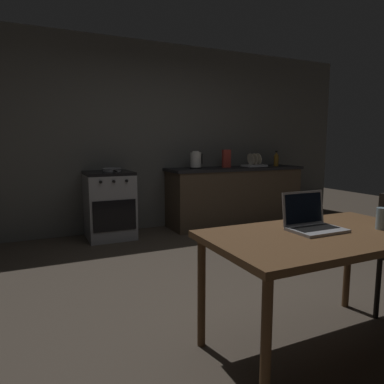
# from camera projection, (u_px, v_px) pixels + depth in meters

# --- Properties ---
(ground_plane) EXTENTS (12.00, 12.00, 0.00)m
(ground_plane) POSITION_uv_depth(u_px,v_px,m) (239.00, 293.00, 2.93)
(ground_plane) COLOR #473D33
(back_wall) EXTENTS (6.40, 0.10, 2.68)m
(back_wall) POSITION_uv_depth(u_px,v_px,m) (164.00, 137.00, 5.18)
(back_wall) COLOR #5A5956
(back_wall) RESTS_ON ground_plane
(kitchen_counter) EXTENTS (2.16, 0.64, 0.89)m
(kitchen_counter) POSITION_uv_depth(u_px,v_px,m) (235.00, 195.00, 5.42)
(kitchen_counter) COLOR #4C3D2D
(kitchen_counter) RESTS_ON ground_plane
(stove_oven) EXTENTS (0.60, 0.62, 0.89)m
(stove_oven) POSITION_uv_depth(u_px,v_px,m) (109.00, 205.00, 4.61)
(stove_oven) COLOR gray
(stove_oven) RESTS_ON ground_plane
(dining_table) EXTENTS (1.37, 0.77, 0.73)m
(dining_table) POSITION_uv_depth(u_px,v_px,m) (320.00, 245.00, 2.06)
(dining_table) COLOR brown
(dining_table) RESTS_ON ground_plane
(laptop) EXTENTS (0.32, 0.25, 0.23)m
(laptop) POSITION_uv_depth(u_px,v_px,m) (312.00, 223.00, 2.11)
(laptop) COLOR #99999E
(laptop) RESTS_ON dining_table
(electric_kettle) EXTENTS (0.19, 0.17, 0.25)m
(electric_kettle) POSITION_uv_depth(u_px,v_px,m) (196.00, 160.00, 5.07)
(electric_kettle) COLOR black
(electric_kettle) RESTS_ON kitchen_counter
(bottle) EXTENTS (0.08, 0.08, 0.24)m
(bottle) POSITION_uv_depth(u_px,v_px,m) (276.00, 159.00, 5.61)
(bottle) COLOR #8C601E
(bottle) RESTS_ON kitchen_counter
(frying_pan) EXTENTS (0.25, 0.42, 0.05)m
(frying_pan) POSITION_uv_depth(u_px,v_px,m) (112.00, 170.00, 4.54)
(frying_pan) COLOR gray
(frying_pan) RESTS_ON stove_oven
(drinking_glass) EXTENTS (0.07, 0.07, 0.13)m
(drinking_glass) POSITION_uv_depth(u_px,v_px,m) (382.00, 219.00, 2.13)
(drinking_glass) COLOR #99B7C6
(drinking_glass) RESTS_ON dining_table
(cereal_box) EXTENTS (0.13, 0.05, 0.27)m
(cereal_box) POSITION_uv_depth(u_px,v_px,m) (226.00, 159.00, 5.30)
(cereal_box) COLOR #B2382D
(cereal_box) RESTS_ON kitchen_counter
(dish_rack) EXTENTS (0.34, 0.26, 0.21)m
(dish_rack) POSITION_uv_depth(u_px,v_px,m) (254.00, 164.00, 5.51)
(dish_rack) COLOR silver
(dish_rack) RESTS_ON kitchen_counter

